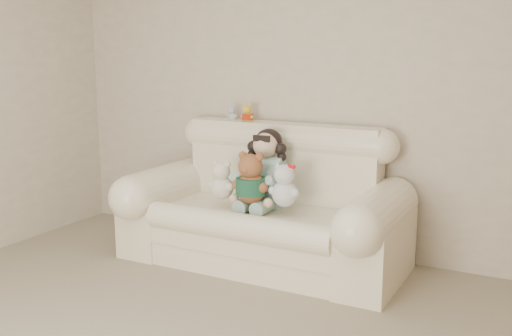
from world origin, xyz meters
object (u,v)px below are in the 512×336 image
Objects in this scene: white_cat at (285,181)px; cream_teddy at (222,176)px; sofa at (262,197)px; brown_teddy at (251,173)px; seated_child at (266,168)px.

cream_teddy is at bearing 167.65° from white_cat.
sofa is at bearing 139.05° from white_cat.
brown_teddy reaches higher than white_cat.
cream_teddy is at bearing 166.57° from brown_teddy.
sofa is 0.32m from white_cat.
sofa is at bearing 4.81° from cream_teddy.
sofa is 3.50× the size of seated_child.
brown_teddy is (-0.00, -0.23, 0.00)m from seated_child.
seated_child is 0.32m from white_cat.
sofa reaches higher than seated_child.
sofa reaches higher than cream_teddy.
sofa reaches higher than white_cat.
seated_child is 1.77× the size of cream_teddy.
cream_teddy is at bearing -152.49° from sofa.
seated_child is at bearing 17.84° from cream_teddy.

